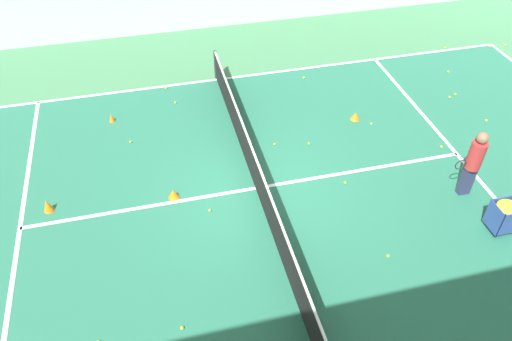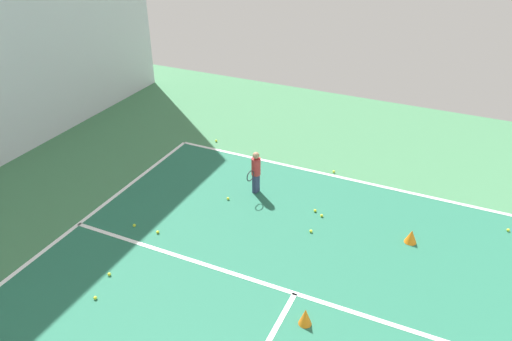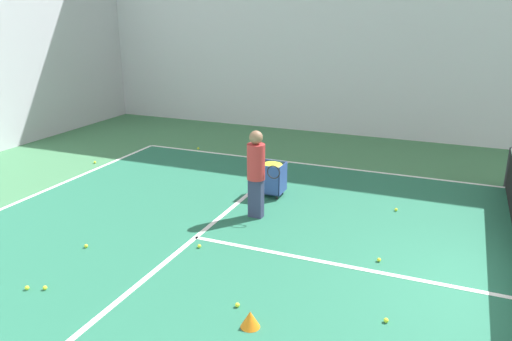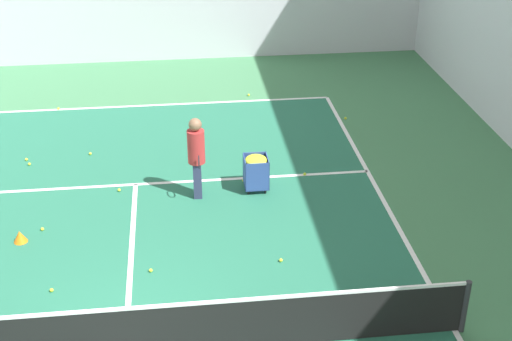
{
  "view_description": "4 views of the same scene",
  "coord_description": "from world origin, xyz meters",
  "views": [
    {
      "loc": [
        8.79,
        -2.18,
        8.58
      ],
      "look_at": [
        0.0,
        0.0,
        0.59
      ],
      "focal_mm": 35.0,
      "sensor_mm": 36.0,
      "label": 1
    },
    {
      "loc": [
        -2.3,
        1.15,
        6.84
      ],
      "look_at": [
        2.21,
        -8.58,
        0.63
      ],
      "focal_mm": 35.0,
      "sensor_mm": 36.0,
      "label": 2
    },
    {
      "loc": [
        -7.5,
        1.23,
        4.13
      ],
      "look_at": [
        1.37,
        4.92,
        1.01
      ],
      "focal_mm": 35.0,
      "sensor_mm": 36.0,
      "label": 3
    },
    {
      "loc": [
        1.03,
        -8.6,
        7.78
      ],
      "look_at": [
        2.66,
        5.07,
        0.47
      ],
      "focal_mm": 50.0,
      "sensor_mm": 36.0,
      "label": 4
    }
  ],
  "objects": [
    {
      "name": "tennis_ball_31",
      "position": [
        -1.35,
        1.84,
        0.04
      ],
      "size": [
        0.07,
        0.07,
        0.07
      ],
      "primitive_type": "sphere",
      "color": "yellow",
      "rests_on": "ground"
    },
    {
      "name": "tennis_ball_16",
      "position": [
        5.51,
        8.58,
        0.04
      ],
      "size": [
        0.07,
        0.07,
        0.07
      ],
      "primitive_type": "sphere",
      "color": "yellow",
      "rests_on": "ground"
    },
    {
      "name": "tennis_ball_17",
      "position": [
        -1.13,
        7.23,
        0.04
      ],
      "size": [
        0.07,
        0.07,
        0.07
      ],
      "primitive_type": "sphere",
      "color": "yellow",
      "rests_on": "ground"
    },
    {
      "name": "tennis_ball_23",
      "position": [
        3.85,
        5.58,
        0.04
      ],
      "size": [
        0.07,
        0.07,
        0.07
      ],
      "primitive_type": "sphere",
      "color": "yellow",
      "rests_on": "ground"
    },
    {
      "name": "tennis_ball_32",
      "position": [
        0.38,
        2.22,
        0.04
      ],
      "size": [
        0.07,
        0.07,
        0.07
      ],
      "primitive_type": "sphere",
      "color": "yellow",
      "rests_on": "ground"
    },
    {
      "name": "tennis_ball_7",
      "position": [
        -2.62,
        7.09,
        0.04
      ],
      "size": [
        0.07,
        0.07,
        0.07
      ],
      "primitive_type": "sphere",
      "color": "yellow",
      "rests_on": "ground"
    },
    {
      "name": "tennis_ball_8",
      "position": [
        -0.35,
        5.32,
        0.04
      ],
      "size": [
        0.07,
        0.07,
        0.07
      ],
      "primitive_type": "sphere",
      "color": "yellow",
      "rests_on": "ground"
    },
    {
      "name": "line_baseline_far",
      "position": [
        0.0,
        10.17,
        0.01
      ],
      "size": [
        10.67,
        0.1,
        0.0
      ],
      "primitive_type": "cube",
      "color": "white",
      "rests_on": "ground"
    },
    {
      "name": "tennis_ball_10",
      "position": [
        -1.8,
        3.89,
        0.04
      ],
      "size": [
        0.07,
        0.07,
        0.07
      ],
      "primitive_type": "sphere",
      "color": "yellow",
      "rests_on": "ground"
    },
    {
      "name": "line_service_far",
      "position": [
        0.0,
        5.6,
        0.01
      ],
      "size": [
        10.67,
        0.1,
        0.0
      ],
      "primitive_type": "cube",
      "color": "white",
      "rests_on": "ground"
    },
    {
      "name": "tennis_ball_6",
      "position": [
        2.43,
        5.44,
        0.04
      ],
      "size": [
        0.07,
        0.07,
        0.07
      ],
      "primitive_type": "sphere",
      "color": "yellow",
      "rests_on": "ground"
    },
    {
      "name": "coach_at_net",
      "position": [
        1.37,
        4.92,
        1.06
      ],
      "size": [
        0.38,
        0.7,
        1.84
      ],
      "rotation": [
        0.0,
        0.0,
        -1.61
      ],
      "color": "#2D3351",
      "rests_on": "ground"
    },
    {
      "name": "training_cone_0",
      "position": [
        -2.17,
        3.54,
        0.12
      ],
      "size": [
        0.27,
        0.27,
        0.24
      ],
      "primitive_type": "cone",
      "color": "orange",
      "rests_on": "ground"
    },
    {
      "name": "tennis_ball_19",
      "position": [
        3.1,
        10.55,
        0.04
      ],
      "size": [
        0.07,
        0.07,
        0.07
      ],
      "primitive_type": "sphere",
      "color": "yellow",
      "rests_on": "ground"
    },
    {
      "name": "tennis_ball_1",
      "position": [
        -2.52,
        6.84,
        0.04
      ],
      "size": [
        0.07,
        0.07,
        0.07
      ],
      "primitive_type": "sphere",
      "color": "yellow",
      "rests_on": "ground"
    },
    {
      "name": "tennis_ball_2",
      "position": [
        2.8,
        2.26,
        0.04
      ],
      "size": [
        0.07,
        0.07,
        0.07
      ],
      "primitive_type": "sphere",
      "color": "yellow",
      "rests_on": "ground"
    },
    {
      "name": "line_sideline_right",
      "position": [
        5.34,
        0.0,
        0.01
      ],
      "size": [
        0.1,
        20.35,
        0.0
      ],
      "primitive_type": "cube",
      "color": "white",
      "rests_on": "ground"
    },
    {
      "name": "ball_cart",
      "position": [
        2.66,
        5.07,
        0.56
      ],
      "size": [
        0.53,
        0.56,
        0.8
      ],
      "color": "#2D478C",
      "rests_on": "ground"
    }
  ]
}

